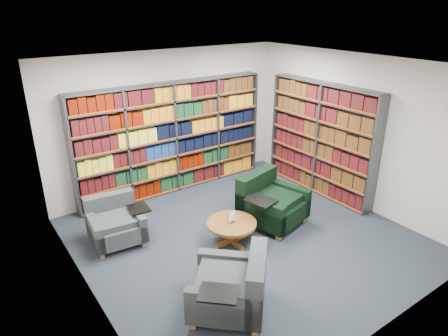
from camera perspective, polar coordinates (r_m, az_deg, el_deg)
room_shell at (r=6.07m, az=3.27°, el=1.27°), size 5.02×5.02×2.82m
bookshelf_back at (r=8.03m, az=-7.21°, el=4.23°), size 4.00×0.28×2.20m
bookshelf_right at (r=8.12m, az=13.65°, el=3.99°), size 0.28×2.50×2.20m
chair_teal_left at (r=6.75m, az=-15.32°, el=-7.65°), size 0.98×0.87×0.73m
chair_green_right at (r=7.05m, az=6.40°, el=-5.07°), size 1.23×1.15×0.86m
chair_teal_front at (r=5.16m, az=1.57°, el=-16.85°), size 1.27×1.27×0.82m
coffee_table at (r=6.43m, az=1.08°, el=-8.33°), size 0.80×0.80×0.56m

